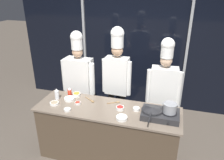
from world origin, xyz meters
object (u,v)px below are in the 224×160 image
prep_bowl_onion (67,109)px  chef_head (79,77)px  squeeze_bottle_clear (57,94)px  prep_bowl_chili_flakes (78,103)px  prep_bowl_bell_pepper (120,108)px  chef_line (164,86)px  portable_stove (160,114)px  stock_pot (170,108)px  chef_sous (117,74)px  prep_bowl_mushrooms (54,103)px  frying_pan (152,109)px  serving_spoon_solid (116,102)px  prep_bowl_bean_sprouts (136,109)px  prep_bowl_carrots (77,94)px  squeeze_bottle_chili (70,92)px  serving_spoon_slotted (91,101)px  prep_bowl_rice (122,118)px  prep_bowl_garlic (70,99)px

prep_bowl_onion → chef_head: bearing=102.5°
squeeze_bottle_clear → prep_bowl_chili_flakes: (0.38, -0.07, -0.07)m
prep_bowl_bell_pepper → chef_line: size_ratio=0.07×
portable_stove → squeeze_bottle_clear: squeeze_bottle_clear is taller
stock_pot → chef_head: 1.72m
chef_sous → prep_bowl_mushrooms: bearing=48.5°
frying_pan → serving_spoon_solid: bearing=158.7°
portable_stove → prep_bowl_bean_sprouts: (-0.34, 0.09, -0.02)m
squeeze_bottle_clear → prep_bowl_carrots: bearing=34.1°
squeeze_bottle_chili → chef_sous: bearing=36.2°
squeeze_bottle_clear → serving_spoon_slotted: bearing=8.6°
chef_line → portable_stove: bearing=87.7°
stock_pot → prep_bowl_bell_pepper: (-0.69, 0.04, -0.14)m
portable_stove → squeeze_bottle_chili: (-1.46, 0.22, 0.03)m
serving_spoon_solid → chef_line: 0.82m
prep_bowl_carrots → prep_bowl_rice: bearing=-27.5°
prep_bowl_bean_sprouts → prep_bowl_carrots: 1.03m
squeeze_bottle_chili → prep_bowl_carrots: (0.10, 0.04, -0.04)m
prep_bowl_rice → stock_pot: bearing=18.0°
prep_bowl_bean_sprouts → prep_bowl_bell_pepper: prep_bowl_bell_pepper is taller
serving_spoon_slotted → chef_line: (1.06, 0.49, 0.18)m
squeeze_bottle_chili → squeeze_bottle_clear: bearing=-139.0°
squeeze_bottle_clear → prep_bowl_bean_sprouts: bearing=0.2°
portable_stove → serving_spoon_solid: size_ratio=2.67×
squeeze_bottle_clear → chef_head: chef_head is taller
prep_bowl_bean_sprouts → chef_head: 1.28m
stock_pot → prep_bowl_carrots: (-1.47, 0.25, -0.14)m
squeeze_bottle_clear → prep_bowl_onion: bearing=-41.6°
prep_bowl_rice → serving_spoon_slotted: (-0.58, 0.36, -0.02)m
prep_bowl_garlic → serving_spoon_slotted: prep_bowl_garlic is taller
stock_pot → prep_bowl_rice: (-0.61, -0.20, -0.14)m
squeeze_bottle_clear → serving_spoon_solid: 0.94m
prep_bowl_garlic → serving_spoon_solid: size_ratio=0.88×
squeeze_bottle_clear → prep_bowl_chili_flakes: bearing=-9.9°
frying_pan → prep_bowl_bell_pepper: bearing=174.3°
squeeze_bottle_clear → prep_bowl_mushrooms: squeeze_bottle_clear is taller
prep_bowl_bean_sprouts → chef_sous: chef_sous is taller
portable_stove → stock_pot: stock_pot is taller
frying_pan → serving_spoon_slotted: bearing=169.9°
serving_spoon_slotted → prep_bowl_carrots: bearing=162.6°
squeeze_bottle_clear → prep_bowl_carrots: squeeze_bottle_clear is taller
prep_bowl_rice → chef_line: bearing=60.6°
portable_stove → prep_bowl_carrots: (-1.36, 0.25, -0.02)m
prep_bowl_bean_sprouts → chef_head: (-1.14, 0.56, 0.14)m
portable_stove → frying_pan: size_ratio=1.00×
portable_stove → prep_bowl_onion: size_ratio=5.05×
prep_bowl_garlic → prep_bowl_mushrooms: bearing=-130.1°
squeeze_bottle_chili → prep_bowl_carrots: size_ratio=1.21×
stock_pot → prep_bowl_chili_flakes: 1.35m
stock_pot → prep_bowl_mushrooms: stock_pot is taller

